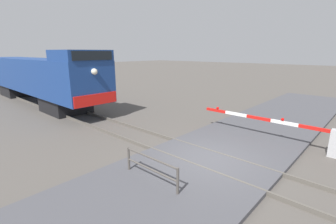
{
  "coord_description": "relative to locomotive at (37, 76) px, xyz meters",
  "views": [
    {
      "loc": [
        -7.17,
        -4.38,
        4.05
      ],
      "look_at": [
        0.78,
        2.83,
        1.33
      ],
      "focal_mm": 25.44,
      "sensor_mm": 36.0,
      "label": 1
    }
  ],
  "objects": [
    {
      "name": "locomotive",
      "position": [
        0.0,
        0.0,
        0.0
      ],
      "size": [
        2.85,
        17.98,
        4.17
      ],
      "color": "black",
      "rests_on": "ground_plane"
    },
    {
      "name": "rail_track_left",
      "position": [
        -0.72,
        -16.35,
        -2.08
      ],
      "size": [
        0.08,
        80.0,
        0.15
      ],
      "primitive_type": "cube",
      "color": "#59544C",
      "rests_on": "ground_plane"
    },
    {
      "name": "ground_plane",
      "position": [
        0.0,
        -16.35,
        -2.15
      ],
      "size": [
        160.0,
        160.0,
        0.0
      ],
      "primitive_type": "plane",
      "color": "#514C47"
    },
    {
      "name": "road_surface",
      "position": [
        0.0,
        -16.35,
        -2.08
      ],
      "size": [
        36.0,
        4.81,
        0.14
      ],
      "primitive_type": "cube",
      "color": "#47474C",
      "rests_on": "ground_plane"
    },
    {
      "name": "crossing_gate",
      "position": [
        3.74,
        -18.76,
        -1.38
      ],
      "size": [
        0.36,
        6.49,
        1.22
      ],
      "color": "silver",
      "rests_on": "ground_plane"
    },
    {
      "name": "guard_railing",
      "position": [
        -2.56,
        -15.84,
        -1.54
      ],
      "size": [
        0.08,
        2.25,
        0.95
      ],
      "color": "#4C4742",
      "rests_on": "ground_plane"
    },
    {
      "name": "rail_track_right",
      "position": [
        0.72,
        -16.35,
        -2.08
      ],
      "size": [
        0.08,
        80.0,
        0.15
      ],
      "primitive_type": "cube",
      "color": "#59544C",
      "rests_on": "ground_plane"
    }
  ]
}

